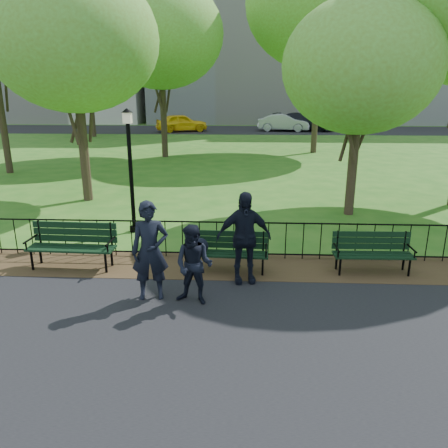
{
  "coord_description": "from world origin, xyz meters",
  "views": [
    {
      "loc": [
        0.84,
        -7.56,
        3.82
      ],
      "look_at": [
        0.4,
        1.5,
        0.99
      ],
      "focal_mm": 35.0,
      "sensor_mm": 36.0,
      "label": 1
    }
  ],
  "objects_px": {
    "tree_near_e": "(361,66)",
    "tree_far_w": "(86,39)",
    "park_bench_left_a": "(73,240)",
    "sedan_dark": "(304,122)",
    "sedan_silver": "(284,123)",
    "tree_far_e": "(322,3)",
    "park_bench_right_a": "(372,248)",
    "lamppost": "(130,167)",
    "person_right": "(244,238)",
    "park_bench_main": "(221,247)",
    "tree_far_c": "(160,34)",
    "person_left": "(150,251)",
    "tree_near_w": "(73,39)",
    "taxi": "(182,123)"
  },
  "relations": [
    {
      "from": "tree_far_w",
      "to": "park_bench_right_a",
      "type": "bearing_deg",
      "value": -60.57
    },
    {
      "from": "sedan_silver",
      "to": "tree_far_w",
      "type": "bearing_deg",
      "value": 116.45
    },
    {
      "from": "tree_near_w",
      "to": "person_left",
      "type": "height_order",
      "value": "tree_near_w"
    },
    {
      "from": "tree_near_w",
      "to": "person_left",
      "type": "relative_size",
      "value": 4.09
    },
    {
      "from": "tree_near_e",
      "to": "tree_far_c",
      "type": "bearing_deg",
      "value": 124.11
    },
    {
      "from": "tree_near_e",
      "to": "taxi",
      "type": "bearing_deg",
      "value": 108.76
    },
    {
      "from": "tree_near_w",
      "to": "tree_far_e",
      "type": "xyz_separation_m",
      "value": [
        9.8,
        12.53,
        3.08
      ]
    },
    {
      "from": "tree_far_c",
      "to": "person_left",
      "type": "bearing_deg",
      "value": -80.59
    },
    {
      "from": "taxi",
      "to": "park_bench_right_a",
      "type": "bearing_deg",
      "value": 175.21
    },
    {
      "from": "park_bench_main",
      "to": "person_left",
      "type": "distance_m",
      "value": 1.87
    },
    {
      "from": "tree_near_e",
      "to": "tree_far_w",
      "type": "distance_m",
      "value": 27.61
    },
    {
      "from": "tree_far_c",
      "to": "park_bench_left_a",
      "type": "bearing_deg",
      "value": -86.83
    },
    {
      "from": "tree_near_w",
      "to": "tree_far_c",
      "type": "height_order",
      "value": "tree_far_c"
    },
    {
      "from": "tree_far_w",
      "to": "sedan_silver",
      "type": "xyz_separation_m",
      "value": [
        15.95,
        5.32,
        -6.67
      ]
    },
    {
      "from": "sedan_dark",
      "to": "tree_far_e",
      "type": "bearing_deg",
      "value": -166.04
    },
    {
      "from": "park_bench_right_a",
      "to": "tree_near_w",
      "type": "bearing_deg",
      "value": 142.98
    },
    {
      "from": "park_bench_right_a",
      "to": "tree_far_e",
      "type": "bearing_deg",
      "value": 84.16
    },
    {
      "from": "tree_near_e",
      "to": "person_right",
      "type": "distance_m",
      "value": 7.08
    },
    {
      "from": "lamppost",
      "to": "tree_far_w",
      "type": "distance_m",
      "value": 26.87
    },
    {
      "from": "sedan_silver",
      "to": "park_bench_main",
      "type": "bearing_deg",
      "value": -178.95
    },
    {
      "from": "person_left",
      "to": "tree_near_e",
      "type": "bearing_deg",
      "value": 40.67
    },
    {
      "from": "tree_near_w",
      "to": "park_bench_right_a",
      "type": "bearing_deg",
      "value": -35.65
    },
    {
      "from": "park_bench_left_a",
      "to": "lamppost",
      "type": "height_order",
      "value": "lamppost"
    },
    {
      "from": "sedan_silver",
      "to": "sedan_dark",
      "type": "xyz_separation_m",
      "value": [
        1.93,
        0.77,
        0.04
      ]
    },
    {
      "from": "sedan_silver",
      "to": "park_bench_right_a",
      "type": "bearing_deg",
      "value": -173.25
    },
    {
      "from": "park_bench_main",
      "to": "tree_far_w",
      "type": "bearing_deg",
      "value": 116.45
    },
    {
      "from": "lamppost",
      "to": "tree_near_e",
      "type": "height_order",
      "value": "tree_near_e"
    },
    {
      "from": "person_left",
      "to": "tree_far_e",
      "type": "bearing_deg",
      "value": 63.85
    },
    {
      "from": "sedan_silver",
      "to": "sedan_dark",
      "type": "bearing_deg",
      "value": -60.17
    },
    {
      "from": "person_right",
      "to": "sedan_silver",
      "type": "bearing_deg",
      "value": 73.49
    },
    {
      "from": "park_bench_left_a",
      "to": "sedan_dark",
      "type": "xyz_separation_m",
      "value": [
        9.16,
        33.16,
        0.21
      ]
    },
    {
      "from": "park_bench_main",
      "to": "park_bench_left_a",
      "type": "bearing_deg",
      "value": -178.66
    },
    {
      "from": "tree_far_e",
      "to": "sedan_silver",
      "type": "distance_m",
      "value": 15.82
    },
    {
      "from": "tree_far_c",
      "to": "taxi",
      "type": "distance_m",
      "value": 16.34
    },
    {
      "from": "park_bench_main",
      "to": "person_right",
      "type": "relative_size",
      "value": 0.88
    },
    {
      "from": "tree_near_w",
      "to": "person_left",
      "type": "xyz_separation_m",
      "value": [
        3.87,
        -7.46,
        -4.39
      ]
    },
    {
      "from": "park_bench_main",
      "to": "lamppost",
      "type": "relative_size",
      "value": 0.5
    },
    {
      "from": "park_bench_left_a",
      "to": "tree_far_e",
      "type": "relative_size",
      "value": 0.16
    },
    {
      "from": "tree_far_e",
      "to": "sedan_silver",
      "type": "height_order",
      "value": "tree_far_e"
    },
    {
      "from": "sedan_dark",
      "to": "tree_near_e",
      "type": "bearing_deg",
      "value": -165.59
    },
    {
      "from": "tree_near_w",
      "to": "tree_far_w",
      "type": "xyz_separation_m",
      "value": [
        -6.9,
        21.04,
        2.11
      ]
    },
    {
      "from": "park_bench_main",
      "to": "tree_far_c",
      "type": "xyz_separation_m",
      "value": [
        -4.18,
        16.47,
        6.06
      ]
    },
    {
      "from": "tree_far_c",
      "to": "tree_far_e",
      "type": "distance_m",
      "value": 9.32
    },
    {
      "from": "lamppost",
      "to": "sedan_silver",
      "type": "xyz_separation_m",
      "value": [
        6.52,
        29.84,
        -1.03
      ]
    },
    {
      "from": "sedan_dark",
      "to": "taxi",
      "type": "bearing_deg",
      "value": 116.42
    },
    {
      "from": "tree_near_w",
      "to": "tree_far_w",
      "type": "bearing_deg",
      "value": 108.16
    },
    {
      "from": "park_bench_right_a",
      "to": "sedan_silver",
      "type": "relative_size",
      "value": 0.36
    },
    {
      "from": "tree_near_w",
      "to": "taxi",
      "type": "distance_m",
      "value": 25.99
    },
    {
      "from": "tree_near_w",
      "to": "tree_far_e",
      "type": "height_order",
      "value": "tree_far_e"
    },
    {
      "from": "person_left",
      "to": "tree_far_c",
      "type": "bearing_deg",
      "value": 89.79
    }
  ]
}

